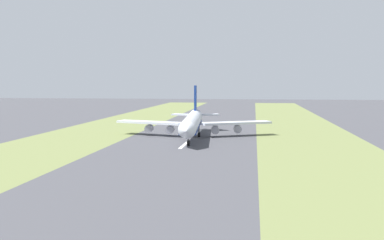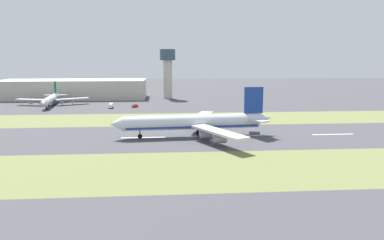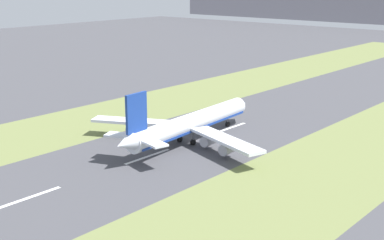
% 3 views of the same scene
% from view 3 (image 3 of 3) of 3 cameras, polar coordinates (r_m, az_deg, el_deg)
% --- Properties ---
extents(ground_plane, '(800.00, 800.00, 0.00)m').
position_cam_3_polar(ground_plane, '(172.17, 0.32, -2.16)').
color(ground_plane, '#424247').
extents(grass_median_west, '(40.00, 600.00, 0.01)m').
position_cam_3_polar(grass_median_west, '(203.08, -9.40, 0.31)').
color(grass_median_west, olive).
rests_on(grass_median_west, ground).
extents(grass_median_east, '(40.00, 600.00, 0.01)m').
position_cam_3_polar(grass_median_east, '(148.63, 13.73, -5.43)').
color(grass_median_east, olive).
rests_on(grass_median_east, ground).
extents(centreline_dash_near, '(1.20, 18.00, 0.01)m').
position_cam_3_polar(centreline_dash_near, '(134.15, -17.09, -7.95)').
color(centreline_dash_near, silver).
rests_on(centreline_dash_near, ground).
extents(centreline_dash_mid, '(1.20, 18.00, 0.01)m').
position_cam_3_polar(centreline_dash_mid, '(157.22, -4.75, -3.90)').
color(centreline_dash_mid, silver).
rests_on(centreline_dash_mid, ground).
extents(centreline_dash_far, '(1.20, 18.00, 0.01)m').
position_cam_3_polar(centreline_dash_far, '(186.12, 4.02, -0.87)').
color(centreline_dash_far, silver).
rests_on(centreline_dash_far, ground).
extents(airplane_main_jet, '(63.94, 67.22, 20.20)m').
position_cam_3_polar(airplane_main_jet, '(167.97, -0.38, -0.46)').
color(airplane_main_jet, silver).
rests_on(airplane_main_jet, ground).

